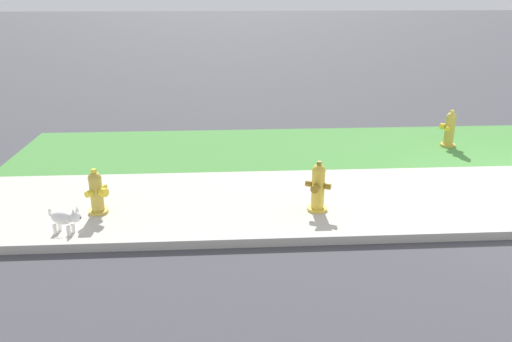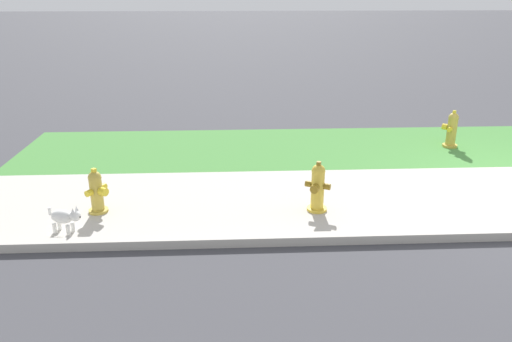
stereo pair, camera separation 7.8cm
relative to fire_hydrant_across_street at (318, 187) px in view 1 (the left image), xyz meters
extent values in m
cube|color=#47893D|center=(3.61, 3.02, -0.36)|extent=(18.00, 2.73, 0.01)
cylinder|color=gold|center=(0.00, 0.01, -0.34)|extent=(0.29, 0.29, 0.05)
cylinder|color=gold|center=(0.00, 0.01, -0.03)|extent=(0.19, 0.19, 0.56)
sphere|color=gold|center=(0.00, 0.01, 0.25)|extent=(0.20, 0.20, 0.20)
cube|color=olive|center=(0.00, 0.01, 0.36)|extent=(0.07, 0.07, 0.06)
cylinder|color=olive|center=(0.13, -0.06, 0.04)|extent=(0.12, 0.12, 0.09)
cylinder|color=olive|center=(-0.12, 0.07, 0.04)|extent=(0.12, 0.12, 0.09)
cylinder|color=olive|center=(-0.06, -0.12, 0.04)|extent=(0.15, 0.14, 0.12)
cylinder|color=gold|center=(-3.15, 0.10, -0.34)|extent=(0.28, 0.28, 0.05)
cylinder|color=gold|center=(-3.15, 0.10, -0.07)|extent=(0.18, 0.18, 0.49)
sphere|color=gold|center=(-3.15, 0.10, 0.17)|extent=(0.19, 0.19, 0.19)
cube|color=yellow|center=(-3.15, 0.10, 0.28)|extent=(0.08, 0.08, 0.06)
cylinder|color=yellow|center=(-3.08, 0.22, -0.01)|extent=(0.12, 0.12, 0.09)
cylinder|color=yellow|center=(-3.22, -0.01, -0.01)|extent=(0.12, 0.12, 0.09)
cylinder|color=yellow|center=(-3.04, 0.03, -0.01)|extent=(0.15, 0.15, 0.12)
cylinder|color=gold|center=(3.20, 2.91, -0.34)|extent=(0.29, 0.29, 0.05)
cylinder|color=gold|center=(3.20, 2.91, -0.04)|extent=(0.19, 0.19, 0.56)
sphere|color=gold|center=(3.20, 2.91, 0.24)|extent=(0.20, 0.20, 0.20)
cube|color=yellow|center=(3.20, 2.91, 0.36)|extent=(0.08, 0.08, 0.06)
cylinder|color=yellow|center=(3.11, 2.81, 0.03)|extent=(0.13, 0.13, 0.09)
cylinder|color=yellow|center=(3.29, 3.01, 0.03)|extent=(0.13, 0.13, 0.09)
cylinder|color=yellow|center=(3.09, 3.01, 0.03)|extent=(0.15, 0.16, 0.12)
ellipsoid|color=white|center=(-3.45, -0.51, -0.13)|extent=(0.36, 0.27, 0.18)
sphere|color=white|center=(-3.27, -0.57, -0.10)|extent=(0.15, 0.15, 0.15)
sphere|color=black|center=(-3.20, -0.59, -0.10)|extent=(0.03, 0.03, 0.03)
cone|color=white|center=(-3.25, -0.54, 0.00)|extent=(0.06, 0.06, 0.07)
cone|color=white|center=(-3.27, -0.61, 0.00)|extent=(0.06, 0.06, 0.07)
cylinder|color=white|center=(-3.34, -0.49, -0.29)|extent=(0.05, 0.05, 0.14)
cylinder|color=white|center=(-3.37, -0.59, -0.29)|extent=(0.05, 0.05, 0.14)
cylinder|color=white|center=(-3.54, -0.43, -0.29)|extent=(0.05, 0.05, 0.14)
cylinder|color=white|center=(-3.57, -0.53, -0.29)|extent=(0.05, 0.05, 0.14)
cylinder|color=white|center=(-3.62, -0.46, -0.07)|extent=(0.04, 0.04, 0.10)
camera|label=1|loc=(-1.28, -6.53, 2.71)|focal=35.00mm
camera|label=2|loc=(-1.21, -6.54, 2.71)|focal=35.00mm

